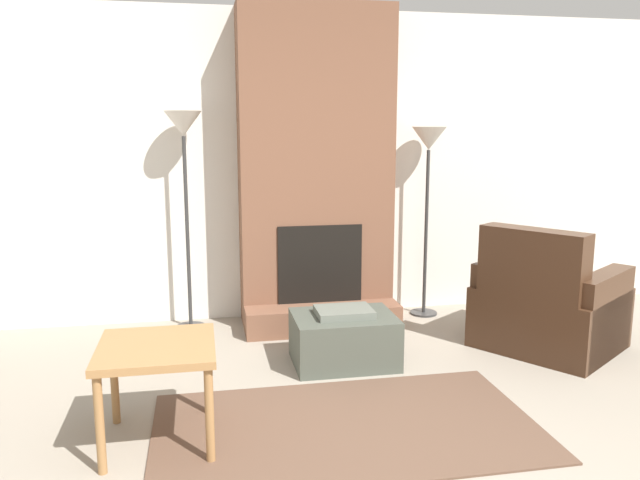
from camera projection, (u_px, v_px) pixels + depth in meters
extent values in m
cube|color=silver|center=(311.00, 167.00, 5.37)|extent=(7.04, 0.06, 2.60)
cube|color=brown|center=(315.00, 168.00, 5.15)|extent=(1.26, 0.40, 2.60)
cube|color=brown|center=(323.00, 319.00, 5.04)|extent=(1.26, 0.28, 0.21)
cube|color=black|center=(320.00, 264.00, 5.09)|extent=(0.69, 0.02, 0.64)
cube|color=#474C42|center=(344.00, 339.00, 4.36)|extent=(0.71, 0.53, 0.35)
cube|color=#60665B|center=(344.00, 312.00, 4.32)|extent=(0.39, 0.29, 0.05)
cube|color=#422819|center=(549.00, 317.00, 4.69)|extent=(1.23, 1.24, 0.46)
cube|color=#422819|center=(531.00, 294.00, 4.41)|extent=(0.59, 0.73, 0.94)
cube|color=#422819|center=(601.00, 316.00, 4.42)|extent=(0.73, 0.58, 0.63)
cube|color=#422819|center=(504.00, 296.00, 4.93)|extent=(0.73, 0.58, 0.63)
cube|color=#9E7042|center=(156.00, 348.00, 3.21)|extent=(0.59, 0.61, 0.04)
cylinder|color=#9E7042|center=(100.00, 425.00, 2.95)|extent=(0.04, 0.04, 0.50)
cylinder|color=#9E7042|center=(210.00, 416.00, 3.05)|extent=(0.04, 0.04, 0.50)
cylinder|color=#9E7042|center=(114.00, 381.00, 3.46)|extent=(0.04, 0.04, 0.50)
cylinder|color=#9E7042|center=(208.00, 374.00, 3.56)|extent=(0.04, 0.04, 0.50)
cylinder|color=#333333|center=(191.00, 326.00, 5.16)|extent=(0.24, 0.24, 0.02)
cylinder|color=#333333|center=(187.00, 233.00, 5.02)|extent=(0.03, 0.03, 1.55)
cone|color=silver|center=(183.00, 123.00, 4.87)|extent=(0.29, 0.29, 0.19)
cylinder|color=#333333|center=(424.00, 313.00, 5.54)|extent=(0.24, 0.24, 0.02)
cylinder|color=#333333|center=(426.00, 233.00, 5.41)|extent=(0.03, 0.03, 1.43)
cone|color=silver|center=(429.00, 138.00, 5.26)|extent=(0.29, 0.29, 0.19)
cube|color=brown|center=(346.00, 427.00, 3.45)|extent=(2.11, 1.20, 0.01)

